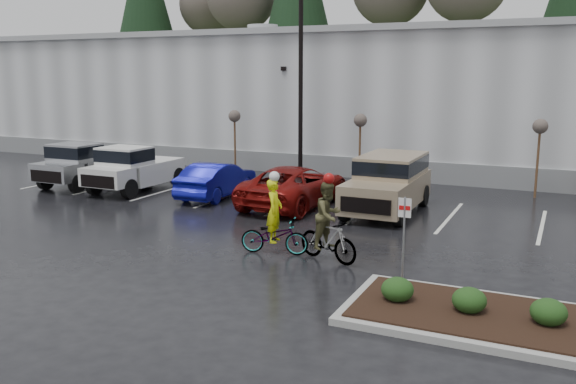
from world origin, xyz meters
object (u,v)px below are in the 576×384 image
at_px(car_blue, 217,180).
at_px(car_red, 295,186).
at_px(lamppost, 301,57).
at_px(cyclist_hivis, 275,229).
at_px(suv_tan, 387,185).
at_px(sapling_mid, 360,124).
at_px(pickup_silver, 90,163).
at_px(sapling_west, 235,120).
at_px(fire_lane_sign, 404,231).
at_px(pickup_white, 139,167).
at_px(cyclist_olive, 328,229).
at_px(sapling_east, 540,131).

xyz_separation_m(car_blue, car_red, (3.56, -0.18, 0.05)).
relative_size(lamppost, car_blue, 2.12).
xyz_separation_m(car_red, cyclist_hivis, (2.08, -5.99, -0.04)).
distance_m(suv_tan, cyclist_hivis, 6.49).
height_order(sapling_mid, cyclist_hivis, sapling_mid).
distance_m(pickup_silver, car_blue, 6.74).
bearing_deg(sapling_west, fire_lane_sign, -47.33).
relative_size(fire_lane_sign, pickup_silver, 0.42).
relative_size(lamppost, pickup_white, 1.77).
xyz_separation_m(sapling_mid, suv_tan, (2.75, -5.17, -1.70)).
bearing_deg(cyclist_hivis, car_red, 7.54).
bearing_deg(car_blue, car_red, 174.95).
height_order(pickup_silver, pickup_white, same).
bearing_deg(cyclist_hivis, pickup_silver, 51.66).
bearing_deg(cyclist_olive, car_blue, 68.63).
xyz_separation_m(car_red, cyclist_olive, (3.68, -5.99, 0.10)).
distance_m(pickup_white, car_blue, 3.97).
xyz_separation_m(sapling_west, sapling_east, (14.00, 0.00, 0.00)).
bearing_deg(pickup_silver, car_red, -1.34).
distance_m(sapling_east, pickup_white, 16.72).
relative_size(car_red, suv_tan, 1.08).
distance_m(sapling_mid, suv_tan, 6.10).
bearing_deg(cyclist_hivis, pickup_white, 45.51).
height_order(fire_lane_sign, car_blue, fire_lane_sign).
bearing_deg(lamppost, car_red, -68.78).
height_order(sapling_mid, sapling_east, same).
bearing_deg(car_blue, suv_tan, 179.14).
height_order(suv_tan, cyclist_olive, cyclist_olive).
distance_m(sapling_west, fire_lane_sign, 17.46).
bearing_deg(sapling_mid, sapling_east, 0.00).
xyz_separation_m(pickup_white, cyclist_olive, (11.19, -6.20, -0.11)).
bearing_deg(sapling_east, pickup_silver, -164.13).
height_order(sapling_mid, cyclist_olive, sapling_mid).
bearing_deg(suv_tan, sapling_mid, 118.03).
distance_m(sapling_east, cyclist_olive, 12.51).
height_order(sapling_east, fire_lane_sign, sapling_east).
distance_m(lamppost, sapling_east, 10.48).
xyz_separation_m(pickup_silver, cyclist_hivis, (12.37, -6.23, -0.26)).
distance_m(sapling_west, pickup_white, 5.85).
bearing_deg(suv_tan, sapling_west, 150.80).
height_order(fire_lane_sign, car_red, fire_lane_sign).
relative_size(sapling_mid, cyclist_hivis, 1.37).
bearing_deg(sapling_east, sapling_west, 180.00).
height_order(lamppost, pickup_silver, lamppost).
bearing_deg(cyclist_olive, sapling_west, 58.42).
bearing_deg(lamppost, sapling_mid, 21.80).
distance_m(sapling_east, fire_lane_sign, 13.06).
height_order(fire_lane_sign, pickup_silver, fire_lane_sign).
xyz_separation_m(car_blue, suv_tan, (7.06, 0.16, 0.31)).
height_order(lamppost, sapling_east, lamppost).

